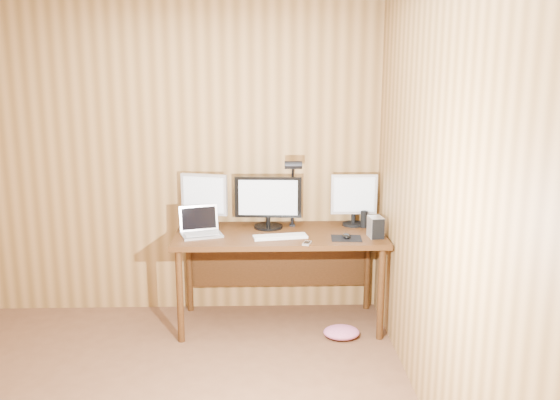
{
  "coord_description": "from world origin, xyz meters",
  "views": [
    {
      "loc": [
        0.8,
        -2.75,
        1.99
      ],
      "look_at": [
        0.93,
        1.58,
        1.02
      ],
      "focal_mm": 38.0,
      "sensor_mm": 36.0,
      "label": 1
    }
  ],
  "objects_px": {
    "monitor_center": "(268,202)",
    "speaker": "(364,219)",
    "mouse": "(346,236)",
    "keyboard": "(280,236)",
    "laptop": "(200,228)",
    "hard_drive": "(376,227)",
    "monitor_left": "(204,199)",
    "desk_lamp": "(293,184)",
    "monitor_right": "(354,198)",
    "phone": "(307,243)",
    "desk": "(280,245)"
  },
  "relations": [
    {
      "from": "monitor_left",
      "to": "laptop",
      "type": "xyz_separation_m",
      "value": [
        -0.01,
        -0.23,
        -0.18
      ]
    },
    {
      "from": "monitor_left",
      "to": "monitor_right",
      "type": "bearing_deg",
      "value": 15.57
    },
    {
      "from": "hard_drive",
      "to": "monitor_center",
      "type": "bearing_deg",
      "value": 153.78
    },
    {
      "from": "desk",
      "to": "hard_drive",
      "type": "relative_size",
      "value": 10.24
    },
    {
      "from": "laptop",
      "to": "keyboard",
      "type": "height_order",
      "value": "laptop"
    },
    {
      "from": "mouse",
      "to": "hard_drive",
      "type": "xyz_separation_m",
      "value": [
        0.22,
        0.03,
        0.06
      ]
    },
    {
      "from": "mouse",
      "to": "desk_lamp",
      "type": "relative_size",
      "value": 0.18
    },
    {
      "from": "hard_drive",
      "to": "speaker",
      "type": "relative_size",
      "value": 1.17
    },
    {
      "from": "laptop",
      "to": "phone",
      "type": "bearing_deg",
      "value": -36.12
    },
    {
      "from": "monitor_right",
      "to": "desk",
      "type": "bearing_deg",
      "value": -167.25
    },
    {
      "from": "monitor_center",
      "to": "speaker",
      "type": "height_order",
      "value": "monitor_center"
    },
    {
      "from": "desk",
      "to": "laptop",
      "type": "distance_m",
      "value": 0.64
    },
    {
      "from": "phone",
      "to": "keyboard",
      "type": "bearing_deg",
      "value": 157.67
    },
    {
      "from": "desk",
      "to": "keyboard",
      "type": "xyz_separation_m",
      "value": [
        -0.0,
        -0.21,
        0.13
      ]
    },
    {
      "from": "monitor_center",
      "to": "desk_lamp",
      "type": "distance_m",
      "value": 0.24
    },
    {
      "from": "monitor_center",
      "to": "mouse",
      "type": "bearing_deg",
      "value": -25.47
    },
    {
      "from": "desk",
      "to": "hard_drive",
      "type": "height_order",
      "value": "hard_drive"
    },
    {
      "from": "keyboard",
      "to": "monitor_center",
      "type": "bearing_deg",
      "value": 97.28
    },
    {
      "from": "monitor_left",
      "to": "desk_lamp",
      "type": "relative_size",
      "value": 0.73
    },
    {
      "from": "speaker",
      "to": "mouse",
      "type": "bearing_deg",
      "value": -120.37
    },
    {
      "from": "speaker",
      "to": "laptop",
      "type": "bearing_deg",
      "value": -172.66
    },
    {
      "from": "speaker",
      "to": "monitor_center",
      "type": "bearing_deg",
      "value": 179.13
    },
    {
      "from": "speaker",
      "to": "desk_lamp",
      "type": "relative_size",
      "value": 0.23
    },
    {
      "from": "desk_lamp",
      "to": "monitor_right",
      "type": "bearing_deg",
      "value": 23.72
    },
    {
      "from": "phone",
      "to": "mouse",
      "type": "bearing_deg",
      "value": 42.41
    },
    {
      "from": "desk",
      "to": "monitor_left",
      "type": "relative_size",
      "value": 3.76
    },
    {
      "from": "desk",
      "to": "laptop",
      "type": "height_order",
      "value": "laptop"
    },
    {
      "from": "desk",
      "to": "keyboard",
      "type": "bearing_deg",
      "value": -90.32
    },
    {
      "from": "desk",
      "to": "phone",
      "type": "xyz_separation_m",
      "value": [
        0.19,
        -0.37,
        0.13
      ]
    },
    {
      "from": "monitor_center",
      "to": "laptop",
      "type": "relative_size",
      "value": 1.5
    },
    {
      "from": "hard_drive",
      "to": "desk_lamp",
      "type": "bearing_deg",
      "value": 149.51
    },
    {
      "from": "monitor_center",
      "to": "monitor_left",
      "type": "relative_size",
      "value": 1.23
    },
    {
      "from": "keyboard",
      "to": "speaker",
      "type": "height_order",
      "value": "speaker"
    },
    {
      "from": "monitor_right",
      "to": "speaker",
      "type": "relative_size",
      "value": 3.1
    },
    {
      "from": "desk",
      "to": "monitor_right",
      "type": "bearing_deg",
      "value": 12.68
    },
    {
      "from": "monitor_left",
      "to": "laptop",
      "type": "distance_m",
      "value": 0.29
    },
    {
      "from": "phone",
      "to": "hard_drive",
      "type": "bearing_deg",
      "value": 36.1
    },
    {
      "from": "desk_lamp",
      "to": "hard_drive",
      "type": "bearing_deg",
      "value": -8.94
    },
    {
      "from": "keyboard",
      "to": "mouse",
      "type": "xyz_separation_m",
      "value": [
        0.49,
        -0.04,
        0.01
      ]
    },
    {
      "from": "desk_lamp",
      "to": "desk",
      "type": "bearing_deg",
      "value": -134.13
    },
    {
      "from": "mouse",
      "to": "phone",
      "type": "xyz_separation_m",
      "value": [
        -0.3,
        -0.13,
        -0.02
      ]
    },
    {
      "from": "phone",
      "to": "laptop",
      "type": "bearing_deg",
      "value": 179.72
    },
    {
      "from": "desk",
      "to": "speaker",
      "type": "xyz_separation_m",
      "value": [
        0.67,
        0.07,
        0.19
      ]
    },
    {
      "from": "desk",
      "to": "hard_drive",
      "type": "bearing_deg",
      "value": -16.57
    },
    {
      "from": "hard_drive",
      "to": "laptop",
      "type": "bearing_deg",
      "value": 168.79
    },
    {
      "from": "laptop",
      "to": "mouse",
      "type": "xyz_separation_m",
      "value": [
        1.09,
        -0.15,
        -0.03
      ]
    },
    {
      "from": "keyboard",
      "to": "monitor_left",
      "type": "bearing_deg",
      "value": 140.83
    },
    {
      "from": "monitor_center",
      "to": "phone",
      "type": "distance_m",
      "value": 0.57
    },
    {
      "from": "monitor_center",
      "to": "monitor_left",
      "type": "xyz_separation_m",
      "value": [
        -0.51,
        0.05,
        0.02
      ]
    },
    {
      "from": "desk",
      "to": "monitor_center",
      "type": "height_order",
      "value": "monitor_center"
    }
  ]
}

